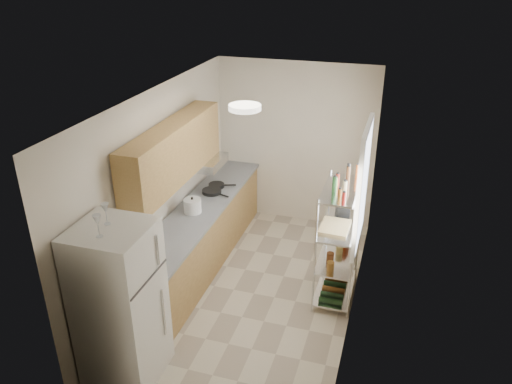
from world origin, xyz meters
TOP-DOWN VIEW (x-y plane):
  - room at (0.00, 0.00)m, footprint 2.52×4.42m
  - counter_run at (-0.92, 0.44)m, footprint 0.63×3.51m
  - upper_cabinets at (-1.05, 0.10)m, footprint 0.33×2.20m
  - range_hood at (-1.00, 0.90)m, footprint 0.50×0.60m
  - window at (1.23, 0.35)m, footprint 0.06×1.00m
  - bakers_rack at (1.00, 0.30)m, footprint 0.45×0.90m
  - ceiling_dome at (0.00, -0.30)m, footprint 0.34×0.34m
  - refrigerator at (-0.87, -1.66)m, footprint 0.71×0.71m
  - wine_glass_a at (-0.93, -1.59)m, footprint 0.08×0.08m
  - wine_glass_b at (-0.87, -1.82)m, footprint 0.08×0.08m
  - rice_cooker at (-0.95, 0.31)m, footprint 0.23×0.23m
  - frying_pan_large at (-0.93, 0.94)m, footprint 0.35×0.35m
  - frying_pan_small at (-0.93, 1.15)m, footprint 0.30×0.30m
  - cutting_board at (0.95, 0.24)m, footprint 0.35×0.45m
  - espresso_machine at (0.99, 0.63)m, footprint 0.21×0.28m
  - storage_bag at (1.04, 0.59)m, footprint 0.14×0.18m

SIDE VIEW (x-z plane):
  - counter_run at x=-0.92m, z-range 0.00..0.90m
  - storage_bag at x=1.04m, z-range 0.56..0.74m
  - refrigerator at x=-0.87m, z-range 0.00..1.73m
  - frying_pan_small at x=-0.93m, z-range 0.90..0.95m
  - frying_pan_large at x=-0.93m, z-range 0.90..0.95m
  - rice_cooker at x=-0.95m, z-range 0.90..1.09m
  - cutting_board at x=0.95m, z-range 1.01..1.04m
  - bakers_rack at x=1.00m, z-range 0.24..1.97m
  - espresso_machine at x=0.99m, z-range 1.01..1.30m
  - room at x=0.00m, z-range -0.01..2.61m
  - range_hood at x=-1.00m, z-range 1.33..1.45m
  - window at x=1.23m, z-range 0.82..2.28m
  - upper_cabinets at x=-1.05m, z-range 1.45..2.17m
  - wine_glass_a at x=-0.93m, z-range 1.73..1.94m
  - wine_glass_b at x=-0.87m, z-range 1.73..1.95m
  - ceiling_dome at x=0.00m, z-range 2.54..2.60m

